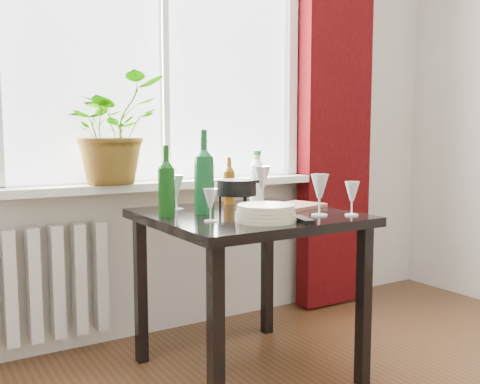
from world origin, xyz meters
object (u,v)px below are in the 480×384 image
wineglass_front_right (320,194)px  plate_stack (266,213)px  wineglass_front_left (210,205)px  fondue_pot (237,195)px  wine_bottle_right (204,171)px  potted_plant (112,129)px  cutting_board (292,206)px  table (247,233)px  bottle_amber (229,180)px  radiator (22,286)px  tv_remote (303,220)px  wine_bottle_left (166,181)px  wineglass_back_left (176,192)px  cleaning_bottle (257,176)px  wineglass_far_right (352,198)px  wineglass_back_center (262,185)px

wineglass_front_right → plate_stack: (-0.28, -0.01, -0.06)m
wineglass_front_left → fondue_pot: (0.27, 0.24, 0.00)m
wine_bottle_right → wineglass_front_left: (-0.09, -0.22, -0.12)m
potted_plant → fondue_pot: (0.43, -0.47, -0.30)m
plate_stack → cutting_board: 0.43m
table → bottle_amber: size_ratio=3.55×
radiator → table: (0.85, -0.63, 0.27)m
table → tv_remote: bearing=-80.0°
wine_bottle_left → wineglass_back_left: 0.21m
table → wine_bottle_left: wine_bottle_left is taller
cleaning_bottle → wineglass_front_right: bearing=-96.3°
tv_remote → wineglass_far_right: bearing=19.4°
wineglass_back_center → tv_remote: (-0.16, -0.53, -0.09)m
potted_plant → tv_remote: potted_plant is taller
bottle_amber → wineglass_front_left: size_ratio=1.77×
wineglass_back_left → wineglass_front_left: bearing=-94.9°
radiator → wine_bottle_right: 1.03m
wine_bottle_right → bottle_amber: bearing=41.3°
radiator → fondue_pot: (0.86, -0.53, 0.43)m
cutting_board → potted_plant: bearing=141.2°
plate_stack → wine_bottle_left: bearing=129.9°
wineglass_far_right → wineglass_back_center: (-0.12, 0.51, 0.02)m
radiator → wineglass_front_left: 1.06m
table → plate_stack: 0.28m
wine_bottle_left → wineglass_front_right: 0.65m
table → cleaning_bottle: size_ratio=3.23×
wineglass_back_center → wineglass_far_right: bearing=-76.8°
wine_bottle_left → bottle_amber: bearing=26.7°
wineglass_back_center → fondue_pot: 0.23m
radiator → plate_stack: bearing=-48.0°
wine_bottle_right → plate_stack: size_ratio=1.52×
wine_bottle_left → wineglass_back_center: wine_bottle_left is taller
potted_plant → bottle_amber: size_ratio=2.24×
fondue_pot → radiator: bearing=147.3°
radiator → wineglass_front_right: 1.45m
wineglass_front_right → table: bearing=132.7°
wineglass_front_left → wineglass_back_left: bearing=85.1°
plate_stack → fondue_pot: fondue_pot is taller
wineglass_back_left → wineglass_front_right: bearing=-47.8°
wine_bottle_left → wine_bottle_right: size_ratio=0.81×
wineglass_front_right → wineglass_front_left: bearing=168.1°
bottle_amber → tv_remote: bottle_amber is taller
wineglass_far_right → bottle_amber: bearing=111.5°
wine_bottle_left → radiator: bearing=133.2°
wineglass_far_right → wineglass_back_center: bearing=103.2°
wine_bottle_right → wineglass_front_right: size_ratio=2.05×
cleaning_bottle → bottle_amber: bearing=-170.8°
wine_bottle_left → wineglass_far_right: 0.80m
fondue_pot → cleaning_bottle: bearing=40.3°
wine_bottle_left → plate_stack: 0.45m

